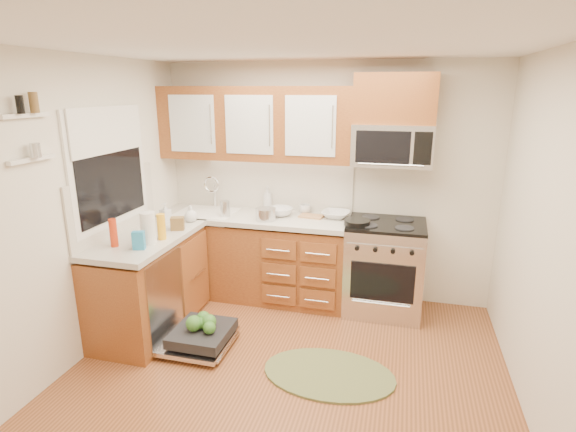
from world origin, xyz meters
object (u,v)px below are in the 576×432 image
(range, at_px, (384,267))
(bowl_a, at_px, (336,214))
(upper_cabinets, at_px, (255,124))
(rug, at_px, (329,374))
(skillet, at_px, (357,222))
(dishwasher, at_px, (198,337))
(bowl_b, at_px, (280,212))
(sink, at_px, (207,223))
(cutting_board, at_px, (311,216))
(stock_pot, at_px, (266,214))
(cup, at_px, (305,209))
(paper_towel_roll, at_px, (148,228))
(microwave, at_px, (392,145))

(range, bearing_deg, bowl_a, 165.97)
(upper_cabinets, relative_size, range, 2.16)
(rug, distance_m, skillet, 1.46)
(upper_cabinets, bearing_deg, dishwasher, -96.04)
(upper_cabinets, xyz_separation_m, bowl_b, (0.29, -0.08, -0.91))
(sink, bearing_deg, upper_cabinets, 16.45)
(dishwasher, relative_size, cutting_board, 2.83)
(range, xyz_separation_m, rug, (-0.35, -1.24, -0.46))
(range, xyz_separation_m, stock_pot, (-1.21, -0.14, 0.51))
(rug, xyz_separation_m, cup, (-0.53, 1.46, 0.96))
(rug, height_order, paper_towel_roll, paper_towel_roll)
(bowl_b, bearing_deg, cup, 32.55)
(upper_cabinets, height_order, range, upper_cabinets)
(dishwasher, bearing_deg, cutting_board, 58.30)
(range, distance_m, microwave, 1.23)
(stock_pot, distance_m, cup, 0.49)
(stock_pot, bearing_deg, rug, -51.94)
(sink, height_order, cup, cup)
(sink, distance_m, cutting_board, 1.16)
(range, distance_m, sink, 1.96)
(stock_pot, relative_size, paper_towel_roll, 0.75)
(upper_cabinets, bearing_deg, skillet, -14.37)
(range, distance_m, cup, 1.03)
(rug, height_order, skillet, skillet)
(dishwasher, bearing_deg, bowl_a, 51.34)
(rug, xyz_separation_m, paper_towel_roll, (-1.63, 0.16, 1.05))
(stock_pot, bearing_deg, paper_towel_roll, -129.23)
(range, height_order, paper_towel_roll, paper_towel_roll)
(dishwasher, bearing_deg, cup, 63.91)
(microwave, bearing_deg, upper_cabinets, 178.98)
(dishwasher, distance_m, cutting_board, 1.66)
(paper_towel_roll, bearing_deg, range, 28.60)
(skillet, xyz_separation_m, stock_pot, (-0.93, 0.01, 0.01))
(bowl_a, relative_size, cup, 2.36)
(microwave, height_order, bowl_b, microwave)
(skillet, distance_m, bowl_b, 0.86)
(dishwasher, height_order, bowl_a, bowl_a)
(cutting_board, xyz_separation_m, bowl_b, (-0.33, -0.03, 0.03))
(upper_cabinets, height_order, rug, upper_cabinets)
(skillet, height_order, bowl_a, skillet)
(dishwasher, xyz_separation_m, bowl_b, (0.42, 1.20, 0.87))
(upper_cabinets, bearing_deg, sink, -163.55)
(rug, bearing_deg, microwave, 75.73)
(bowl_a, bearing_deg, dishwasher, -128.66)
(skillet, height_order, stock_pot, stock_pot)
(stock_pot, height_order, cup, stock_pot)
(rug, distance_m, paper_towel_roll, 1.95)
(paper_towel_roll, height_order, cup, paper_towel_roll)
(dishwasher, relative_size, rug, 0.66)
(bowl_a, bearing_deg, stock_pot, -158.37)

